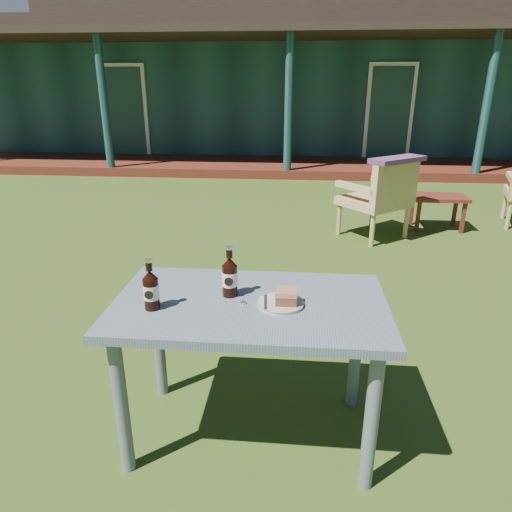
# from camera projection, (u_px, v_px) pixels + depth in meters

# --- Properties ---
(ground) EXTENTS (80.00, 80.00, 0.00)m
(ground) POSITION_uv_depth(u_px,v_px,m) (270.00, 293.00, 3.74)
(ground) COLOR #334916
(pavilion) EXTENTS (15.80, 8.30, 3.45)m
(pavilion) POSITION_uv_depth(u_px,v_px,m) (293.00, 83.00, 11.91)
(pavilion) COLOR #163A3B
(pavilion) RESTS_ON ground
(tree_mid) EXTENTS (0.28, 0.28, 9.50)m
(tree_mid) POSITION_uv_depth(u_px,v_px,m) (371.00, 3.00, 19.02)
(tree_mid) COLOR brown
(tree_mid) RESTS_ON ground
(cafe_table) EXTENTS (1.20, 0.70, 0.72)m
(cafe_table) POSITION_uv_depth(u_px,v_px,m) (250.00, 322.00, 2.03)
(cafe_table) COLOR #535F69
(cafe_table) RESTS_ON ground
(plate) EXTENTS (0.20, 0.20, 0.01)m
(plate) POSITION_uv_depth(u_px,v_px,m) (281.00, 303.00, 1.97)
(plate) COLOR silver
(plate) RESTS_ON cafe_table
(cake_slice) EXTENTS (0.09, 0.09, 0.06)m
(cake_slice) POSITION_uv_depth(u_px,v_px,m) (286.00, 296.00, 1.95)
(cake_slice) COLOR brown
(cake_slice) RESTS_ON plate
(fork) EXTENTS (0.02, 0.14, 0.00)m
(fork) POSITION_uv_depth(u_px,v_px,m) (265.00, 302.00, 1.96)
(fork) COLOR silver
(fork) RESTS_ON plate
(cola_bottle_near) EXTENTS (0.07, 0.07, 0.23)m
(cola_bottle_near) POSITION_uv_depth(u_px,v_px,m) (230.00, 276.00, 2.02)
(cola_bottle_near) COLOR black
(cola_bottle_near) RESTS_ON cafe_table
(cola_bottle_far) EXTENTS (0.07, 0.07, 0.22)m
(cola_bottle_far) POSITION_uv_depth(u_px,v_px,m) (151.00, 289.00, 1.91)
(cola_bottle_far) COLOR black
(cola_bottle_far) RESTS_ON cafe_table
(bottle_cap) EXTENTS (0.03, 0.03, 0.01)m
(bottle_cap) POSITION_uv_depth(u_px,v_px,m) (243.00, 303.00, 1.98)
(bottle_cap) COLOR silver
(bottle_cap) RESTS_ON cafe_table
(armchair_left) EXTENTS (0.87, 0.87, 0.86)m
(armchair_left) POSITION_uv_depth(u_px,v_px,m) (381.00, 195.00, 4.91)
(armchair_left) COLOR tan
(armchair_left) RESTS_ON ground
(floral_throw) EXTENTS (0.64, 0.58, 0.05)m
(floral_throw) POSITION_uv_depth(u_px,v_px,m) (398.00, 160.00, 4.63)
(floral_throw) COLOR #5B3153
(floral_throw) RESTS_ON armchair_left
(side_table) EXTENTS (0.60, 0.40, 0.40)m
(side_table) POSITION_uv_depth(u_px,v_px,m) (439.00, 200.00, 5.28)
(side_table) COLOR #511E13
(side_table) RESTS_ON ground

